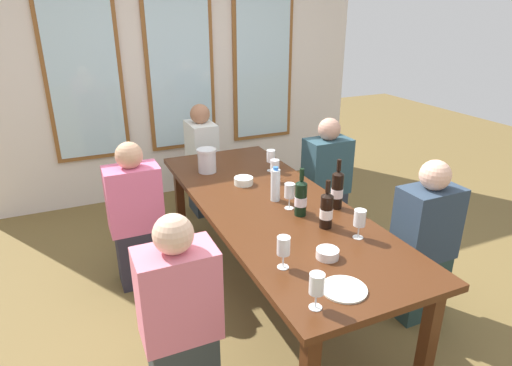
{
  "coord_description": "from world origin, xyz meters",
  "views": [
    {
      "loc": [
        -1.19,
        -2.38,
        1.97
      ],
      "look_at": [
        0.0,
        0.26,
        0.79
      ],
      "focal_mm": 30.62,
      "sensor_mm": 36.0,
      "label": 1
    }
  ],
  "objects": [
    {
      "name": "wine_glass_1",
      "position": [
        0.07,
        -0.12,
        0.86
      ],
      "size": [
        0.07,
        0.07,
        0.17
      ],
      "color": "white",
      "rests_on": "dining_table"
    },
    {
      "name": "wine_bottle_2",
      "position": [
        0.14,
        -0.43,
        0.85
      ],
      "size": [
        0.08,
        0.08,
        0.3
      ],
      "color": "black",
      "rests_on": "dining_table"
    },
    {
      "name": "seated_person_3",
      "position": [
        0.82,
        -0.57,
        0.53
      ],
      "size": [
        0.38,
        0.24,
        1.11
      ],
      "color": "#233A37",
      "rests_on": "ground"
    },
    {
      "name": "dining_table",
      "position": [
        0.0,
        0.0,
        0.67
      ],
      "size": [
        0.91,
        2.43,
        0.74
      ],
      "color": "#482410",
      "rests_on": "ground"
    },
    {
      "name": "wine_glass_0",
      "position": [
        -0.29,
        -0.72,
        0.86
      ],
      "size": [
        0.07,
        0.07,
        0.17
      ],
      "color": "white",
      "rests_on": "dining_table"
    },
    {
      "name": "wine_glass_3",
      "position": [
        0.26,
        0.56,
        0.86
      ],
      "size": [
        0.07,
        0.07,
        0.17
      ],
      "color": "white",
      "rests_on": "dining_table"
    },
    {
      "name": "water_bottle",
      "position": [
        0.04,
        0.04,
        0.85
      ],
      "size": [
        0.06,
        0.06,
        0.24
      ],
      "color": "white",
      "rests_on": "dining_table"
    },
    {
      "name": "back_wall_with_windows",
      "position": [
        0.0,
        2.23,
        1.45
      ],
      "size": [
        4.11,
        0.1,
        2.9
      ],
      "color": "silver",
      "rests_on": "ground"
    },
    {
      "name": "wine_bottle_1",
      "position": [
        0.35,
        -0.23,
        0.87
      ],
      "size": [
        0.08,
        0.08,
        0.33
      ],
      "color": "black",
      "rests_on": "dining_table"
    },
    {
      "name": "seated_person_4",
      "position": [
        0.0,
        1.56,
        0.53
      ],
      "size": [
        0.24,
        0.38,
        1.11
      ],
      "color": "#2C363F",
      "rests_on": "ground"
    },
    {
      "name": "wine_glass_2",
      "position": [
        0.19,
        0.34,
        0.86
      ],
      "size": [
        0.07,
        0.07,
        0.17
      ],
      "color": "white",
      "rests_on": "dining_table"
    },
    {
      "name": "seated_person_2",
      "position": [
        -0.82,
        -0.65,
        0.53
      ],
      "size": [
        0.38,
        0.24,
        1.11
      ],
      "color": "#32393A",
      "rests_on": "ground"
    },
    {
      "name": "wine_glass_5",
      "position": [
        -0.31,
        -1.06,
        0.86
      ],
      "size": [
        0.07,
        0.07,
        0.17
      ],
      "color": "white",
      "rests_on": "dining_table"
    },
    {
      "name": "metal_pitcher",
      "position": [
        -0.21,
        0.75,
        0.84
      ],
      "size": [
        0.16,
        0.16,
        0.19
      ],
      "color": "silver",
      "rests_on": "dining_table"
    },
    {
      "name": "seated_person_0",
      "position": [
        -0.82,
        0.58,
        0.53
      ],
      "size": [
        0.38,
        0.24,
        1.11
      ],
      "color": "#2A2733",
      "rests_on": "ground"
    },
    {
      "name": "ground_plane",
      "position": [
        0.0,
        0.0,
        0.0
      ],
      "size": [
        12.0,
        12.0,
        0.0
      ],
      "primitive_type": "plane",
      "color": "brown"
    },
    {
      "name": "tasting_bowl_0",
      "position": [
        -0.03,
        -0.73,
        0.76
      ],
      "size": [
        0.12,
        0.12,
        0.05
      ],
      "primitive_type": "cylinder",
      "color": "white",
      "rests_on": "dining_table"
    },
    {
      "name": "tasting_bowl_1",
      "position": [
        -0.04,
        0.39,
        0.77
      ],
      "size": [
        0.14,
        0.14,
        0.05
      ],
      "primitive_type": "cylinder",
      "color": "white",
      "rests_on": "dining_table"
    },
    {
      "name": "white_plate_0",
      "position": [
        -0.12,
        -1.0,
        0.74
      ],
      "size": [
        0.22,
        0.22,
        0.01
      ],
      "primitive_type": "cylinder",
      "color": "white",
      "rests_on": "dining_table"
    },
    {
      "name": "seated_person_1",
      "position": [
        0.82,
        0.59,
        0.53
      ],
      "size": [
        0.38,
        0.24,
        1.11
      ],
      "color": "#2A303D",
      "rests_on": "ground"
    },
    {
      "name": "wine_glass_4",
      "position": [
        0.24,
        -0.62,
        0.86
      ],
      "size": [
        0.07,
        0.07,
        0.17
      ],
      "color": "white",
      "rests_on": "dining_table"
    },
    {
      "name": "wine_bottle_0",
      "position": [
        0.09,
        -0.23,
        0.86
      ],
      "size": [
        0.08,
        0.08,
        0.31
      ],
      "color": "black",
      "rests_on": "dining_table"
    }
  ]
}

